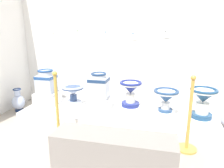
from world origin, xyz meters
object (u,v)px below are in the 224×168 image
Objects in this scene: plinth_block_pale_glazed at (130,110)px; plinth_block_tall_cobalt at (201,119)px; plinth_block_broad_patterned at (74,105)px; antique_toilet_pale_glazed at (131,90)px; info_placard_first at (55,35)px; info_placard_fourth at (135,36)px; antique_toilet_broad_patterned at (73,91)px; museum_bench at (113,152)px; info_placard_second at (80,33)px; stanchion_post_near_right at (188,129)px; plinth_block_leftmost at (99,104)px; antique_toilet_tall_cobalt at (203,99)px; stanchion_post_near_left at (58,121)px; info_placard_third at (107,35)px; plinth_block_central_ornate at (165,113)px; antique_toilet_rightmost at (46,81)px; plinth_block_rightmost at (48,98)px; antique_toilet_central_ornate at (166,96)px; info_placard_fifth at (168,34)px; decorative_vase_corner at (18,101)px; antique_toilet_leftmost at (99,85)px.

plinth_block_pale_glazed is 0.90× the size of plinth_block_tall_cobalt.
plinth_block_broad_patterned is 1.12m from antique_toilet_pale_glazed.
info_placard_first reaches higher than antique_toilet_pale_glazed.
plinth_block_pale_glazed is 1.32m from info_placard_fourth.
museum_bench is at bearing -52.95° from antique_toilet_broad_patterned.
stanchion_post_near_right is at bearing -34.95° from info_placard_second.
info_placard_fourth is (0.51, 0.58, 1.14)m from plinth_block_leftmost.
info_placard_second is 0.15× the size of stanchion_post_near_right.
plinth_block_broad_patterned is 1.36m from info_placard_second.
antique_toilet_tall_cobalt is 0.49× the size of stanchion_post_near_right.
antique_toilet_broad_patterned is 1.00m from stanchion_post_near_left.
info_placard_third is 0.12× the size of museum_bench.
info_placard_first is at bearing 167.38° from plinth_block_central_ornate.
antique_toilet_tall_cobalt reaches higher than plinth_block_central_ornate.
antique_toilet_pale_glazed is 1.10m from antique_toilet_tall_cobalt.
info_placard_first is at bearing 130.37° from museum_bench.
stanchion_post_near_right is at bearing -19.86° from antique_toilet_rightmost.
antique_toilet_rightmost is 0.94× the size of antique_toilet_tall_cobalt.
antique_toilet_pale_glazed reaches higher than plinth_block_pale_glazed.
plinth_block_rightmost is 2.17m from antique_toilet_central_ornate.
antique_toilet_broad_patterned is 1.61m from antique_toilet_central_ornate.
museum_bench is at bearing -73.67° from info_placard_third.
info_placard_fourth reaches higher than antique_toilet_broad_patterned.
info_placard_second is (-1.64, 0.48, 0.98)m from antique_toilet_central_ornate.
info_placard_fifth reaches higher than plinth_block_tall_cobalt.
info_placard_second is 0.94× the size of info_placard_third.
info_placard_fourth is 0.98× the size of info_placard_fifth.
stanchion_post_near_right is at bearing -42.46° from plinth_block_pale_glazed.
stanchion_post_near_right is at bearing -28.74° from info_placard_first.
antique_toilet_rightmost is at bearing -163.88° from info_placard_fourth.
antique_toilet_pale_glazed is at bearing 137.54° from stanchion_post_near_right.
decorative_vase_corner is at bearing -124.23° from info_placard_first.
antique_toilet_leftmost is at bearing -175.04° from plinth_block_central_ornate.
info_placard_fifth is (2.13, 0.45, 0.84)m from antique_toilet_rightmost.
antique_toilet_central_ornate is 2.41m from info_placard_first.
info_placard_fifth is at bearing 46.86° from plinth_block_pale_glazed.
info_placard_first is (-2.70, 0.58, 1.24)m from plinth_block_tall_cobalt.
antique_toilet_leftmost is 1.15m from info_placard_second.
info_placard_third is 1.08× the size of info_placard_fifth.
antique_toilet_leftmost is 3.03× the size of info_placard_second.
antique_toilet_leftmost is at bearing -10.61° from antique_toilet_broad_patterned.
info_placard_fourth is at bearing 16.12° from plinth_block_rightmost.
stanchion_post_near_right is (-0.28, -0.74, 0.16)m from plinth_block_tall_cobalt.
info_placard_fifth is at bearing 93.34° from antique_toilet_central_ornate.
plinth_block_broad_patterned is at bearing 179.97° from plinth_block_central_ornate.
decorative_vase_corner is (-1.52, -0.10, -0.38)m from antique_toilet_leftmost.
stanchion_post_near_right is (0.82, -0.75, -0.22)m from antique_toilet_pale_glazed.
plinth_block_pale_glazed is 0.76× the size of antique_toilet_tall_cobalt.
antique_toilet_pale_glazed is 1.17m from info_placard_third.
antique_toilet_broad_patterned is 0.55m from plinth_block_leftmost.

